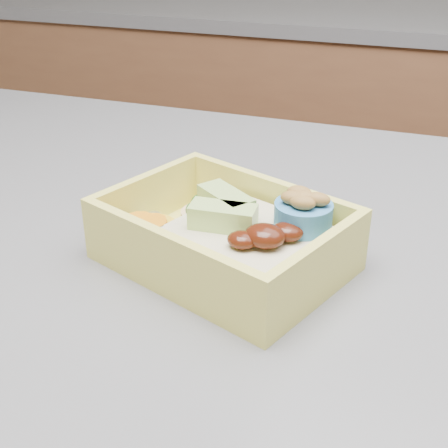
% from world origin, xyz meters
% --- Properties ---
extents(back_cabinets, '(3.20, 0.62, 2.30)m').
position_xyz_m(back_cabinets, '(0.00, 1.23, 0.89)').
color(back_cabinets, brown).
rests_on(back_cabinets, ground).
extents(bento_box, '(0.21, 0.18, 0.06)m').
position_xyz_m(bento_box, '(0.07, -0.03, 0.94)').
color(bento_box, '#DFD65C').
rests_on(bento_box, island).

